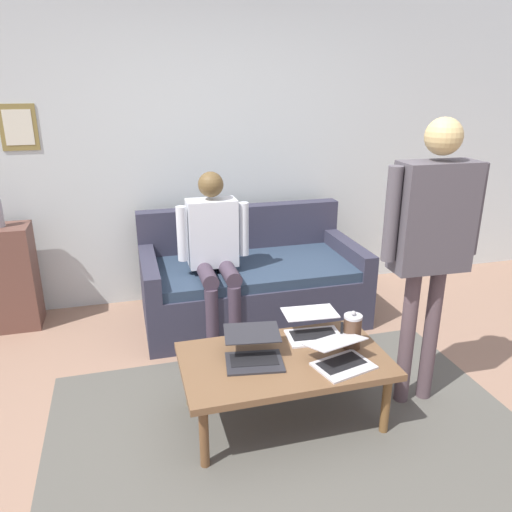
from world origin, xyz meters
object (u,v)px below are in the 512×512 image
person_seated (215,246)px  laptop_right (340,357)px  coffee_table (284,364)px  french_press (352,331)px  side_shelf (8,278)px  couch (251,282)px  laptop_center (254,352)px  laptop_left (313,328)px  person_standing (432,231)px

person_seated → laptop_right: bearing=109.4°
coffee_table → laptop_right: bearing=152.7°
french_press → side_shelf: bearing=-37.9°
couch → coffee_table: (0.16, 1.39, 0.07)m
french_press → couch: bearing=-79.3°
laptop_center → french_press: size_ratio=1.69×
couch → french_press: bearing=100.7°
laptop_left → person_seated: bearing=-65.2°
side_shelf → person_seated: 1.70m
coffee_table → person_standing: person_standing is taller
laptop_center → laptop_right: size_ratio=1.06×
laptop_left → french_press: (-0.17, 0.21, 0.06)m
laptop_center → person_standing: (-1.03, 0.06, 0.65)m
coffee_table → couch: bearing=-96.7°
laptop_right → person_seated: size_ratio=0.30×
person_seated → couch: bearing=-146.4°
french_press → side_shelf: size_ratio=0.28×
laptop_center → laptop_right: (-0.46, 0.18, -0.00)m
coffee_table → side_shelf: 2.45m
couch → person_seated: person_seated is taller
laptop_left → side_shelf: 2.51m
person_seated → laptop_center: bearing=90.3°
laptop_right → person_standing: bearing=-168.5°
couch → laptop_right: (-0.12, 1.53, 0.15)m
laptop_left → laptop_right: (-0.02, 0.36, -0.00)m
laptop_right → french_press: size_ratio=1.59×
laptop_right → side_shelf: size_ratio=0.45×
laptop_center → laptop_right: laptop_right is taller
coffee_table → side_shelf: side_shelf is taller
laptop_right → french_press: bearing=-132.1°
side_shelf → person_standing: bearing=146.4°
laptop_center → coffee_table: bearing=169.1°
french_press → person_standing: 0.74m
couch → coffee_table: 1.40m
side_shelf → person_seated: person_seated is taller
coffee_table → laptop_center: laptop_center is taller
laptop_center → side_shelf: (1.58, -1.67, -0.04)m
person_standing → laptop_right: bearing=11.5°
laptop_center → laptop_right: 0.49m
laptop_center → person_standing: person_standing is taller
laptop_right → person_seated: bearing=-70.6°
laptop_left → laptop_center: size_ratio=0.89×
french_press → side_shelf: 2.76m
laptop_center → person_seated: 1.16m
french_press → person_standing: (-0.43, 0.04, 0.60)m
french_press → person_seated: bearing=-62.3°
laptop_left → laptop_right: laptop_right is taller
laptop_right → french_press: 0.22m
side_shelf → person_seated: size_ratio=0.66×
couch → laptop_center: 1.40m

